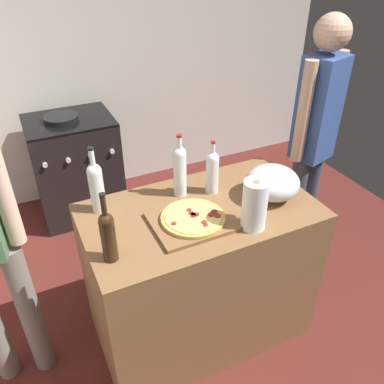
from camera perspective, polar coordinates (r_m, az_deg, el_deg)
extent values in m
cube|color=#511E19|center=(3.03, -1.92, -10.46)|extent=(4.16, 3.33, 0.02)
cube|color=beige|center=(3.63, -12.05, 20.06)|extent=(4.16, 0.10, 2.60)
cube|color=brown|center=(2.31, 1.09, -11.73)|extent=(1.20, 0.69, 0.90)
cube|color=brown|center=(1.92, 0.13, -4.23)|extent=(0.40, 0.32, 0.02)
cylinder|color=tan|center=(1.91, 0.13, -3.77)|extent=(0.31, 0.31, 0.02)
cylinder|color=#EAC660|center=(1.91, 0.13, -3.51)|extent=(0.28, 0.28, 0.00)
cylinder|color=maroon|center=(1.90, 3.72, -3.45)|extent=(0.03, 0.03, 0.01)
cylinder|color=maroon|center=(1.85, -2.64, -4.58)|extent=(0.02, 0.02, 0.01)
cylinder|color=maroon|center=(1.90, 0.22, -3.46)|extent=(0.03, 0.03, 0.01)
cylinder|color=maroon|center=(1.84, 2.00, -4.81)|extent=(0.02, 0.02, 0.01)
cylinder|color=maroon|center=(1.91, 0.13, -3.27)|extent=(0.03, 0.03, 0.01)
cylinder|color=maroon|center=(1.94, -0.43, -2.61)|extent=(0.02, 0.02, 0.01)
cylinder|color=maroon|center=(1.91, 0.62, -3.28)|extent=(0.03, 0.03, 0.01)
cylinder|color=maroon|center=(1.91, 2.79, -3.33)|extent=(0.03, 0.03, 0.01)
cylinder|color=maroon|center=(1.93, 3.25, -2.83)|extent=(0.03, 0.03, 0.01)
cylinder|color=maroon|center=(1.86, 1.78, -4.39)|extent=(0.03, 0.03, 0.01)
cylinder|color=maroon|center=(1.92, -0.10, -3.06)|extent=(0.03, 0.03, 0.01)
cylinder|color=#B2B2B7|center=(2.16, 11.37, -0.51)|extent=(0.12, 0.12, 0.01)
ellipsoid|color=silver|center=(2.11, 11.61, 1.37)|extent=(0.28, 0.28, 0.17)
cylinder|color=white|center=(1.85, 9.05, -1.89)|extent=(0.12, 0.12, 0.25)
cylinder|color=#997551|center=(1.85, 9.06, -1.84)|extent=(0.03, 0.03, 0.26)
cylinder|color=silver|center=(2.07, -1.76, 2.58)|extent=(0.07, 0.07, 0.25)
sphere|color=silver|center=(2.01, -1.82, 5.61)|extent=(0.07, 0.07, 0.07)
cylinder|color=silver|center=(1.99, -1.85, 7.05)|extent=(0.03, 0.03, 0.07)
cylinder|color=maroon|center=(1.97, -1.87, 8.14)|extent=(0.03, 0.03, 0.01)
cylinder|color=silver|center=(2.01, -13.59, 0.13)|extent=(0.07, 0.07, 0.23)
sphere|color=silver|center=(1.95, -14.02, 2.96)|extent=(0.07, 0.07, 0.07)
cylinder|color=silver|center=(1.92, -14.29, 4.72)|extent=(0.03, 0.03, 0.09)
cylinder|color=black|center=(1.89, -14.51, 6.10)|extent=(0.03, 0.03, 0.01)
cylinder|color=#331E0F|center=(1.70, -11.97, -6.85)|extent=(0.07, 0.07, 0.21)
sphere|color=#331E0F|center=(1.64, -12.38, -4.07)|extent=(0.07, 0.07, 0.07)
cylinder|color=#331E0F|center=(1.60, -12.68, -2.09)|extent=(0.02, 0.02, 0.10)
cylinder|color=black|center=(1.57, -12.92, -0.42)|extent=(0.03, 0.03, 0.01)
cylinder|color=silver|center=(2.11, 2.94, 2.42)|extent=(0.07, 0.07, 0.21)
sphere|color=silver|center=(2.05, 3.02, 4.89)|extent=(0.07, 0.07, 0.07)
cylinder|color=silver|center=(2.03, 3.06, 6.23)|extent=(0.02, 0.02, 0.07)
cylinder|color=maroon|center=(2.01, 3.09, 7.23)|extent=(0.02, 0.02, 0.01)
cube|color=black|center=(3.48, -16.37, 3.30)|extent=(0.68, 0.55, 0.85)
cube|color=black|center=(3.29, -17.56, 9.89)|extent=(0.68, 0.55, 0.02)
cylinder|color=silver|center=(3.09, -20.54, 3.67)|extent=(0.04, 0.02, 0.04)
cylinder|color=silver|center=(3.11, -17.50, 4.40)|extent=(0.04, 0.02, 0.04)
cylinder|color=silver|center=(3.13, -14.48, 5.11)|extent=(0.04, 0.02, 0.04)
cylinder|color=silver|center=(3.15, -11.50, 5.79)|extent=(0.04, 0.02, 0.04)
cylinder|color=black|center=(3.27, -18.48, 10.12)|extent=(0.27, 0.27, 0.04)
cylinder|color=slate|center=(2.31, -22.48, -15.75)|extent=(0.11, 0.11, 0.87)
cylinder|color=beige|center=(1.82, -26.00, 1.08)|extent=(0.08, 0.08, 0.62)
cylinder|color=#383D4C|center=(2.99, 16.29, -1.79)|extent=(0.11, 0.11, 0.87)
cylinder|color=#383D4C|center=(2.87, 14.41, -3.11)|extent=(0.11, 0.11, 0.87)
cube|color=#334C8C|center=(2.58, 17.86, 11.37)|extent=(0.28, 0.26, 0.65)
cylinder|color=tan|center=(2.71, 19.78, 12.39)|extent=(0.08, 0.08, 0.62)
cylinder|color=tan|center=(2.45, 15.88, 10.93)|extent=(0.08, 0.08, 0.62)
sphere|color=tan|center=(2.46, 19.72, 20.96)|extent=(0.21, 0.21, 0.21)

